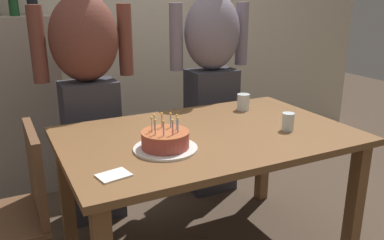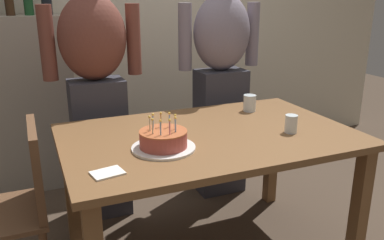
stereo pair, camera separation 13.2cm
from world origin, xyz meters
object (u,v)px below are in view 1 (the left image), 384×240
Objects in this scene: napkin_stack at (114,175)px; person_woman_cardigan at (212,76)px; water_glass_near at (288,122)px; water_glass_far at (243,102)px; dining_chair at (17,208)px; person_man_bearded at (88,89)px; birthday_cake at (165,141)px.

person_woman_cardigan is at bearing 44.77° from napkin_stack.
water_glass_near is 0.43m from water_glass_far.
person_woman_cardigan is 1.90× the size of dining_chair.
person_man_bearded is 0.87m from person_woman_cardigan.
water_glass_near is 0.94× the size of water_glass_far.
dining_chair is (-1.35, -0.22, -0.27)m from water_glass_far.
dining_chair is at bearing 25.65° from person_woman_cardigan.
person_man_bearded reaches higher than dining_chair.
person_woman_cardigan reaches higher than water_glass_near.
person_woman_cardigan is at bearing 49.37° from birthday_cake.
water_glass_far is at bearing 29.79° from napkin_stack.
napkin_stack is (-0.98, -0.13, -0.04)m from water_glass_near.
napkin_stack is 0.55m from dining_chair.
birthday_cake is 3.16× the size of water_glass_near.
water_glass_far is at bearing 87.38° from person_woman_cardigan.
birthday_cake is 0.18× the size of person_man_bearded.
person_woman_cardigan is at bearing 115.65° from dining_chair.
person_man_bearded is at bearing 82.09° from napkin_stack.
napkin_stack is 0.14× the size of dining_chair.
birthday_cake is at bearing -150.23° from water_glass_far.
water_glass_far is at bearing 89.15° from water_glass_near.
birthday_cake is 0.73m from dining_chair.
dining_chair reaches higher than water_glass_near.
person_woman_cardigan reaches higher than dining_chair.
water_glass_far is 0.06× the size of person_man_bearded.
napkin_stack is 1.02m from person_man_bearded.
person_man_bearded reaches higher than napkin_stack.
water_glass_near is at bearing 7.79° from napkin_stack.
water_glass_far is 0.44m from person_woman_cardigan.
water_glass_near is at bearing -90.85° from water_glass_far.
person_woman_cardigan is (0.71, 0.83, 0.09)m from birthday_cake.
water_glass_near is 1.39m from dining_chair.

